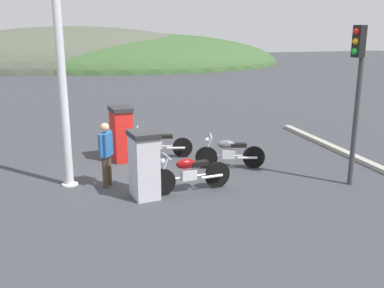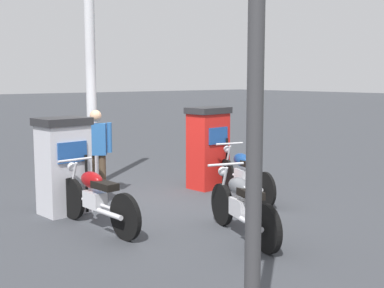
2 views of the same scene
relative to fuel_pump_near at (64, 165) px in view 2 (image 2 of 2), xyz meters
name	(u,v)px [view 2 (image 2 of 2)]	position (x,y,z in m)	size (l,w,h in m)	color
ground_plane	(159,204)	(0.46, 1.52, -0.78)	(120.00, 120.00, 0.00)	#383A3F
fuel_pump_near	(64,165)	(0.00, 0.00, 0.00)	(0.66, 0.85, 1.54)	silver
fuel_pump_far	(208,147)	(0.00, 3.04, 0.03)	(0.64, 0.84, 1.60)	red
motorcycle_near_pump	(95,197)	(1.07, -0.02, -0.32)	(2.06, 0.56, 0.96)	black
motorcycle_far_pump	(244,172)	(1.04, 2.99, -0.31)	(2.01, 0.81, 0.94)	black
motorcycle_extra	(242,205)	(2.68, 1.34, -0.33)	(1.88, 0.79, 0.95)	black
attendant_person	(96,147)	(-0.72, 0.97, 0.12)	(0.40, 0.52, 1.59)	#473828
roadside_traffic_light	(248,14)	(4.94, -0.83, 1.83)	(0.39, 0.26, 3.84)	#38383A
canopy_support_pole	(91,73)	(-1.60, 1.36, 1.48)	(0.40, 0.40, 4.68)	silver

